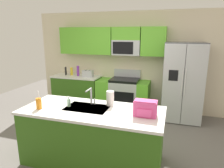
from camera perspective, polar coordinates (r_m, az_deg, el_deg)
ground_plane at (r=3.94m, az=-2.66°, el=-17.10°), size 9.00×9.00×0.00m
kitchen_wall_unit at (r=5.44m, az=3.19°, el=8.09°), size 5.20×0.43×2.60m
back_counter at (r=5.81m, az=-9.83°, el=-1.98°), size 1.32×0.63×0.90m
range_oven at (r=5.36m, az=3.18°, el=-3.26°), size 1.36×0.61×1.10m
refrigerator at (r=5.03m, az=19.38°, el=0.48°), size 0.90×0.76×1.85m
island_counter at (r=3.34m, az=-5.56°, el=-14.28°), size 2.20×0.94×0.90m
toaster at (r=5.48m, az=-6.84°, el=2.97°), size 0.28×0.16×0.18m
pepper_mill at (r=5.84m, az=-12.95°, el=3.62°), size 0.05×0.05×0.23m
bottle_purple at (r=5.66m, az=-9.60°, el=3.71°), size 0.07×0.07×0.28m
bottle_yellow at (r=5.78m, az=-11.36°, el=3.53°), size 0.07×0.07×0.21m
sink_faucet at (r=3.30m, az=-6.05°, el=-3.08°), size 0.08×0.21×0.28m
drink_cup_orange at (r=3.33m, az=-19.99°, el=-5.20°), size 0.08×0.08×0.29m
soap_dispenser at (r=3.31m, az=-12.11°, el=-5.11°), size 0.06×0.06×0.17m
paper_towel_roll at (r=3.27m, az=-0.52°, el=-4.04°), size 0.12×0.12×0.24m
backpack at (r=2.90m, az=9.42°, el=-6.70°), size 0.32×0.22×0.23m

